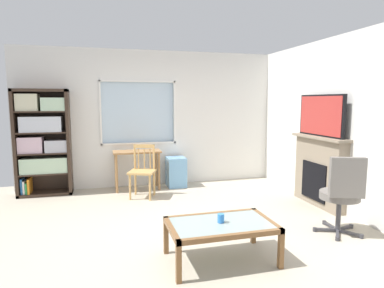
{
  "coord_description": "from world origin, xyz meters",
  "views": [
    {
      "loc": [
        -0.9,
        -3.9,
        1.65
      ],
      "look_at": [
        0.28,
        0.47,
        1.06
      ],
      "focal_mm": 30.88,
      "sensor_mm": 36.0,
      "label": 1
    }
  ],
  "objects_px": {
    "coffee_table": "(221,227)",
    "sippy_cup": "(221,218)",
    "wooden_chair": "(143,171)",
    "desk_under_window": "(137,158)",
    "fireplace": "(319,171)",
    "office_chair": "(342,191)",
    "bookshelf": "(43,139)",
    "plastic_drawer_unit": "(176,172)",
    "tv": "(321,115)"
  },
  "relations": [
    {
      "from": "fireplace",
      "to": "tv",
      "type": "relative_size",
      "value": 1.14
    },
    {
      "from": "plastic_drawer_unit",
      "to": "fireplace",
      "type": "xyz_separation_m",
      "value": [
        1.94,
        -1.74,
        0.27
      ]
    },
    {
      "from": "desk_under_window",
      "to": "office_chair",
      "type": "distance_m",
      "value": 3.56
    },
    {
      "from": "bookshelf",
      "to": "tv",
      "type": "bearing_deg",
      "value": -22.7
    },
    {
      "from": "wooden_chair",
      "to": "coffee_table",
      "type": "bearing_deg",
      "value": -78.59
    },
    {
      "from": "sippy_cup",
      "to": "plastic_drawer_unit",
      "type": "bearing_deg",
      "value": 86.24
    },
    {
      "from": "wooden_chair",
      "to": "coffee_table",
      "type": "relative_size",
      "value": 0.83
    },
    {
      "from": "fireplace",
      "to": "sippy_cup",
      "type": "distance_m",
      "value": 2.53
    },
    {
      "from": "wooden_chair",
      "to": "office_chair",
      "type": "distance_m",
      "value": 3.14
    },
    {
      "from": "wooden_chair",
      "to": "office_chair",
      "type": "bearing_deg",
      "value": -46.57
    },
    {
      "from": "bookshelf",
      "to": "coffee_table",
      "type": "xyz_separation_m",
      "value": [
        2.17,
        -3.13,
        -0.63
      ]
    },
    {
      "from": "tv",
      "to": "coffee_table",
      "type": "xyz_separation_m",
      "value": [
        -2.12,
        -1.34,
        -1.07
      ]
    },
    {
      "from": "bookshelf",
      "to": "plastic_drawer_unit",
      "type": "height_order",
      "value": "bookshelf"
    },
    {
      "from": "coffee_table",
      "to": "bookshelf",
      "type": "bearing_deg",
      "value": 124.63
    },
    {
      "from": "tv",
      "to": "office_chair",
      "type": "xyz_separation_m",
      "value": [
        -0.47,
        -1.11,
        -0.87
      ]
    },
    {
      "from": "office_chair",
      "to": "coffee_table",
      "type": "distance_m",
      "value": 1.68
    },
    {
      "from": "wooden_chair",
      "to": "plastic_drawer_unit",
      "type": "bearing_deg",
      "value": 38.62
    },
    {
      "from": "bookshelf",
      "to": "tv",
      "type": "height_order",
      "value": "bookshelf"
    },
    {
      "from": "bookshelf",
      "to": "coffee_table",
      "type": "bearing_deg",
      "value": -55.37
    },
    {
      "from": "desk_under_window",
      "to": "coffee_table",
      "type": "height_order",
      "value": "desk_under_window"
    },
    {
      "from": "sippy_cup",
      "to": "desk_under_window",
      "type": "bearing_deg",
      "value": 100.26
    },
    {
      "from": "bookshelf",
      "to": "wooden_chair",
      "type": "relative_size",
      "value": 2.06
    },
    {
      "from": "bookshelf",
      "to": "coffee_table",
      "type": "height_order",
      "value": "bookshelf"
    },
    {
      "from": "plastic_drawer_unit",
      "to": "tv",
      "type": "xyz_separation_m",
      "value": [
        1.92,
        -1.74,
        1.14
      ]
    },
    {
      "from": "desk_under_window",
      "to": "wooden_chair",
      "type": "xyz_separation_m",
      "value": [
        0.04,
        -0.52,
        -0.13
      ]
    },
    {
      "from": "bookshelf",
      "to": "desk_under_window",
      "type": "relative_size",
      "value": 2.13
    },
    {
      "from": "tv",
      "to": "coffee_table",
      "type": "distance_m",
      "value": 2.73
    },
    {
      "from": "sippy_cup",
      "to": "wooden_chair",
      "type": "bearing_deg",
      "value": 101.42
    },
    {
      "from": "plastic_drawer_unit",
      "to": "office_chair",
      "type": "distance_m",
      "value": 3.21
    },
    {
      "from": "fireplace",
      "to": "coffee_table",
      "type": "distance_m",
      "value": 2.53
    },
    {
      "from": "tv",
      "to": "bookshelf",
      "type": "bearing_deg",
      "value": 157.3
    },
    {
      "from": "fireplace",
      "to": "coffee_table",
      "type": "relative_size",
      "value": 1.07
    },
    {
      "from": "wooden_chair",
      "to": "sippy_cup",
      "type": "height_order",
      "value": "wooden_chair"
    },
    {
      "from": "desk_under_window",
      "to": "coffee_table",
      "type": "bearing_deg",
      "value": -79.74
    },
    {
      "from": "coffee_table",
      "to": "office_chair",
      "type": "bearing_deg",
      "value": 7.9
    },
    {
      "from": "bookshelf",
      "to": "sippy_cup",
      "type": "relative_size",
      "value": 20.6
    },
    {
      "from": "office_chair",
      "to": "coffee_table",
      "type": "height_order",
      "value": "office_chair"
    },
    {
      "from": "wooden_chair",
      "to": "fireplace",
      "type": "height_order",
      "value": "fireplace"
    },
    {
      "from": "wooden_chair",
      "to": "fireplace",
      "type": "relative_size",
      "value": 0.77
    },
    {
      "from": "bookshelf",
      "to": "desk_under_window",
      "type": "xyz_separation_m",
      "value": [
        1.62,
        -0.11,
        -0.4
      ]
    },
    {
      "from": "coffee_table",
      "to": "sippy_cup",
      "type": "bearing_deg",
      "value": 93.25
    },
    {
      "from": "coffee_table",
      "to": "sippy_cup",
      "type": "distance_m",
      "value": 0.1
    },
    {
      "from": "office_chair",
      "to": "wooden_chair",
      "type": "bearing_deg",
      "value": 133.43
    },
    {
      "from": "bookshelf",
      "to": "fireplace",
      "type": "distance_m",
      "value": 4.68
    },
    {
      "from": "desk_under_window",
      "to": "sippy_cup",
      "type": "xyz_separation_m",
      "value": [
        0.55,
        -3.02,
        -0.14
      ]
    },
    {
      "from": "plastic_drawer_unit",
      "to": "sippy_cup",
      "type": "distance_m",
      "value": 3.09
    },
    {
      "from": "office_chair",
      "to": "bookshelf",
      "type": "bearing_deg",
      "value": 142.74
    },
    {
      "from": "desk_under_window",
      "to": "sippy_cup",
      "type": "relative_size",
      "value": 9.66
    },
    {
      "from": "desk_under_window",
      "to": "fireplace",
      "type": "height_order",
      "value": "fireplace"
    },
    {
      "from": "plastic_drawer_unit",
      "to": "sippy_cup",
      "type": "xyz_separation_m",
      "value": [
        -0.2,
        -3.07,
        0.17
      ]
    }
  ]
}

